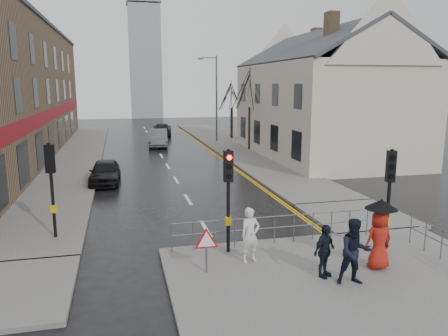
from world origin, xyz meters
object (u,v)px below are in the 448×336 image
car_parked (105,172)px  car_mid (158,138)px  pedestrian_b (355,252)px  pedestrian_d (324,251)px  pedestrian_with_umbrella (380,232)px  pedestrian_a (250,235)px

car_parked → car_mid: bearing=76.4°
pedestrian_b → car_mid: 29.32m
car_parked → pedestrian_d: bearing=-63.0°
pedestrian_b → pedestrian_d: bearing=143.8°
pedestrian_b → pedestrian_d: size_ratio=1.20×
pedestrian_with_umbrella → car_mid: (-3.98, 28.42, -0.51)m
car_parked → car_mid: 14.93m
pedestrian_with_umbrella → car_parked: size_ratio=0.53×
car_mid → car_parked: bearing=-101.6°
pedestrian_with_umbrella → pedestrian_d: (-1.83, -0.16, -0.36)m
pedestrian_a → pedestrian_d: bearing=-51.5°
pedestrian_a → pedestrian_b: size_ratio=0.93×
car_mid → pedestrian_with_umbrella: bearing=-77.1°
pedestrian_d → car_mid: 28.66m
pedestrian_d → car_parked: 15.63m
pedestrian_a → pedestrian_with_umbrella: (3.56, -1.35, 0.28)m
pedestrian_d → car_mid: pedestrian_d is taller
pedestrian_b → car_parked: size_ratio=0.47×
pedestrian_a → pedestrian_d: size_ratio=1.11×
pedestrian_b → pedestrian_a: bearing=147.2°
pedestrian_a → car_parked: bearing=99.8°
pedestrian_a → car_mid: (-0.43, 27.06, -0.23)m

